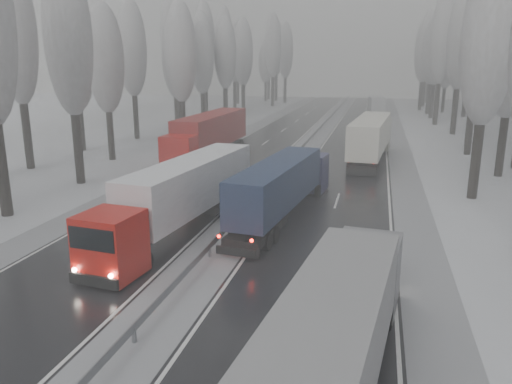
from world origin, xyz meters
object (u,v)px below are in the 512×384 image
at_px(truck_grey_tarp, 331,347).
at_px(box_truck_distant, 376,105).
at_px(truck_blue_box, 284,184).
at_px(truck_red_white, 183,193).
at_px(truck_cream_box, 372,136).
at_px(truck_red_red, 208,134).

distance_m(truck_grey_tarp, box_truck_distant, 87.10).
distance_m(truck_blue_box, box_truck_distant, 69.59).
relative_size(truck_blue_box, box_truck_distant, 1.71).
xyz_separation_m(truck_blue_box, box_truck_distant, (4.96, 69.41, -0.58)).
xyz_separation_m(truck_blue_box, truck_red_white, (-4.97, -4.10, 0.17)).
height_order(truck_blue_box, truck_red_white, truck_red_white).
distance_m(box_truck_distant, truck_red_white, 74.18).
bearing_deg(truck_red_white, truck_grey_tarp, -48.66).
xyz_separation_m(truck_grey_tarp, truck_red_white, (-9.53, 13.59, 0.09)).
relative_size(box_truck_distant, truck_red_white, 0.54).
xyz_separation_m(truck_cream_box, truck_red_white, (-9.89, -23.75, -0.21)).
xyz_separation_m(truck_cream_box, truck_red_red, (-15.40, -3.25, 0.09)).
height_order(truck_grey_tarp, truck_red_red, truck_red_red).
bearing_deg(truck_red_white, truck_blue_box, 45.81).
bearing_deg(box_truck_distant, truck_red_red, -112.83).
height_order(truck_blue_box, truck_red_red, truck_red_red).
relative_size(truck_blue_box, truck_red_white, 0.93).
height_order(truck_blue_box, box_truck_distant, truck_blue_box).
relative_size(truck_grey_tarp, truck_red_white, 0.96).
bearing_deg(truck_grey_tarp, truck_blue_box, 111.09).
height_order(truck_grey_tarp, truck_red_white, truck_red_white).
bearing_deg(truck_red_white, box_truck_distant, 88.59).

